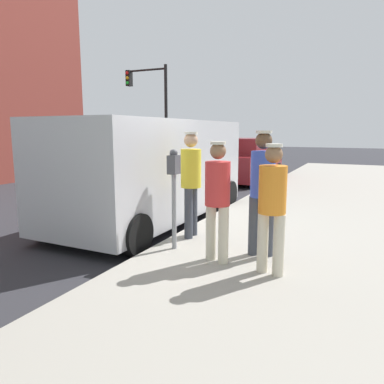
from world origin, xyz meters
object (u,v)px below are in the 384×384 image
(parking_meter_near, at_px, (174,182))
(pedestrian_in_yellow, at_px, (191,177))
(parked_sedan_ahead, at_px, (245,162))
(traffic_light_corner, at_px, (152,100))
(pedestrian_in_blue, at_px, (262,185))
(pedestrian_in_red, at_px, (217,194))
(pedestrian_in_orange, at_px, (272,201))
(parked_van, at_px, (154,168))

(parking_meter_near, bearing_deg, pedestrian_in_yellow, 93.83)
(pedestrian_in_yellow, xyz_separation_m, parked_sedan_ahead, (-1.62, 8.26, -0.42))
(traffic_light_corner, bearing_deg, pedestrian_in_yellow, -55.93)
(pedestrian_in_blue, xyz_separation_m, parked_sedan_ahead, (-2.94, 8.69, -0.44))
(pedestrian_in_red, height_order, parked_sedan_ahead, pedestrian_in_red)
(pedestrian_in_yellow, relative_size, pedestrian_in_orange, 1.08)
(pedestrian_in_blue, bearing_deg, parked_van, 149.46)
(parked_sedan_ahead, relative_size, traffic_light_corner, 0.85)
(pedestrian_in_orange, distance_m, parked_sedan_ahead, 9.89)
(pedestrian_in_orange, bearing_deg, pedestrian_in_yellow, 146.40)
(pedestrian_in_yellow, bearing_deg, parked_van, 140.30)
(parking_meter_near, relative_size, parked_sedan_ahead, 0.34)
(parked_van, bearing_deg, traffic_light_corner, 121.49)
(pedestrian_in_red, distance_m, pedestrian_in_blue, 0.71)
(pedestrian_in_yellow, bearing_deg, pedestrian_in_orange, -33.60)
(pedestrian_in_yellow, height_order, pedestrian_in_blue, pedestrian_in_blue)
(pedestrian_in_yellow, bearing_deg, parked_sedan_ahead, 101.10)
(pedestrian_in_orange, height_order, parked_sedan_ahead, pedestrian_in_orange)
(parked_sedan_ahead, bearing_deg, parking_meter_near, -79.45)
(traffic_light_corner, bearing_deg, parked_sedan_ahead, -26.42)
(parking_meter_near, bearing_deg, pedestrian_in_orange, -13.67)
(parked_van, bearing_deg, pedestrian_in_yellow, -39.70)
(pedestrian_in_orange, relative_size, parked_sedan_ahead, 0.37)
(pedestrian_in_blue, distance_m, traffic_light_corner, 14.87)
(parking_meter_near, distance_m, pedestrian_in_red, 0.84)
(pedestrian_in_yellow, bearing_deg, parking_meter_near, -86.17)
(parking_meter_near, bearing_deg, traffic_light_corner, 122.65)
(parking_meter_near, relative_size, pedestrian_in_orange, 0.93)
(parked_sedan_ahead, xyz_separation_m, traffic_light_corner, (-5.97, 2.97, 2.77))
(pedestrian_in_blue, distance_m, pedestrian_in_orange, 0.71)
(pedestrian_in_blue, relative_size, pedestrian_in_orange, 1.10)
(parking_meter_near, height_order, pedestrian_in_yellow, pedestrian_in_yellow)
(pedestrian_in_red, relative_size, parked_sedan_ahead, 0.37)
(parking_meter_near, relative_size, pedestrian_in_blue, 0.85)
(pedestrian_in_red, bearing_deg, pedestrian_in_orange, -9.70)
(parking_meter_near, height_order, traffic_light_corner, traffic_light_corner)
(pedestrian_in_red, distance_m, traffic_light_corner, 15.01)
(pedestrian_in_blue, height_order, parked_sedan_ahead, pedestrian_in_blue)
(pedestrian_in_blue, xyz_separation_m, pedestrian_in_orange, (0.29, -0.64, -0.10))
(pedestrian_in_yellow, bearing_deg, pedestrian_in_blue, -18.05)
(parking_meter_near, relative_size, parked_van, 0.29)
(pedestrian_in_blue, distance_m, parked_sedan_ahead, 9.19)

